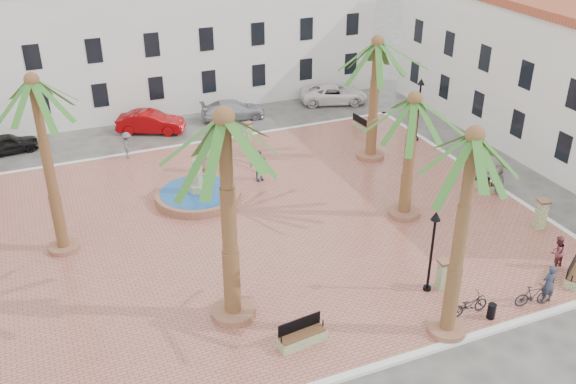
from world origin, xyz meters
The scene contains 35 objects.
ground centered at (0.00, 0.00, 0.00)m, with size 120.00×120.00×0.00m, color #56544F.
plaza centered at (0.00, 0.00, 0.07)m, with size 26.00×22.00×0.15m, color #AA614F.
kerb_n centered at (0.00, 11.00, 0.08)m, with size 26.30×0.30×0.16m, color silver.
kerb_s centered at (0.00, -11.00, 0.08)m, with size 26.30×0.30×0.16m, color silver.
kerb_e centered at (13.00, 0.00, 0.08)m, with size 0.30×22.30×0.16m, color silver.
building_north centered at (0.00, 19.99, 4.77)m, with size 30.40×7.40×9.50m.
building_east centered at (19.99, 2.00, 4.52)m, with size 7.40×26.40×9.00m.
fountain centered at (-2.65, 3.68, 0.47)m, with size 4.54×4.54×2.34m.
palm_nw centered at (-9.73, 1.34, 7.47)m, with size 4.62×4.62×8.47m.
palm_sw centered at (-3.99, -6.26, 7.56)m, with size 5.77×5.77×8.77m.
palm_s centered at (3.25, -10.40, 7.45)m, with size 4.90×4.90×8.49m.
palm_e centered at (6.55, -2.01, 5.54)m, with size 5.21×5.21×6.56m.
palm_ne centered at (8.41, 4.79, 6.33)m, with size 5.41×5.41×7.42m.
bench_s centered at (-2.16, -8.88, 0.43)m, with size 1.96×0.80×1.01m.
bench_se centered at (10.31, -9.70, 0.41)m, with size 1.78×1.41×0.93m.
bench_e centered at (11.99, -0.97, 0.42)m, with size 0.79×1.90×0.97m.
bench_ne centered at (10.13, 9.03, 0.40)m, with size 0.67×1.71×0.88m.
lamppost_s centered at (4.05, -7.86, 2.71)m, with size 0.41×0.41×3.78m.
lamppost_e centered at (12.40, 5.99, 2.92)m, with size 0.44×0.44×4.09m.
bollard_se centered at (4.66, -8.03, 0.87)m, with size 0.52×0.52×1.39m.
bollard_n centered at (2.43, 9.86, 0.83)m, with size 0.55×0.55×1.32m.
bollard_e centered at (11.94, -5.71, 0.95)m, with size 0.66×0.66×1.55m.
litter_bin centered at (5.33, -10.40, 0.47)m, with size 0.33×0.33×0.65m, color black.
cyclist_a centered at (8.08, -10.40, 1.01)m, with size 0.63×0.41×1.73m, color #2A2F41.
bicycle_a centered at (4.66, -9.85, 0.60)m, with size 0.60×1.72×0.90m, color black.
cyclist_b centered at (10.23, -8.59, 0.92)m, with size 0.75×0.59×1.55m, color brown.
bicycle_b centered at (7.38, -10.40, 0.63)m, with size 0.45×1.59×0.96m, color black.
pedestrian_fountain_a centered at (-1.25, 6.79, 1.06)m, with size 0.89×0.58×1.82m, color #997767.
pedestrian_fountain_b centered at (1.13, 4.50, 1.05)m, with size 1.06×0.44×1.81m, color #394C5E.
pedestrian_north centered at (-5.09, 10.40, 0.96)m, with size 1.04×0.60×1.61m, color #55565A.
pedestrian_east centered at (12.40, -1.90, 0.98)m, with size 1.55×0.49×1.67m, color #716559.
car_black centered at (-11.74, 14.29, 0.61)m, with size 1.45×3.60×1.23m, color black.
car_red centered at (-2.91, 14.18, 0.72)m, with size 1.53×4.39×1.45m, color #900407.
car_silver centered at (2.92, 14.45, 0.64)m, with size 1.80×4.44×1.29m, color #AAAAB3.
car_white centered at (10.83, 14.59, 0.68)m, with size 2.27×4.91×1.37m, color white.
Camera 1 is at (-9.85, -25.84, 16.41)m, focal length 40.00 mm.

